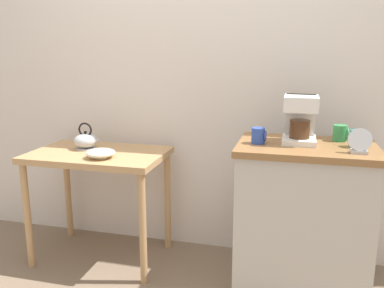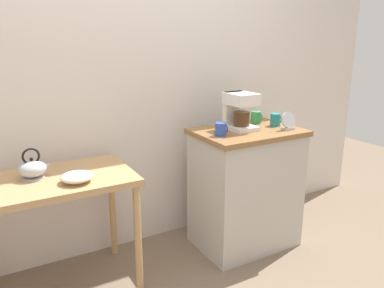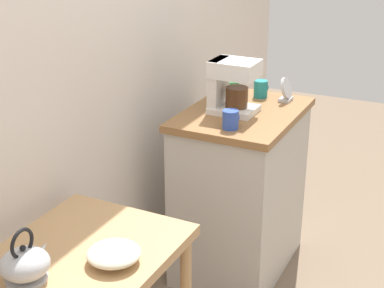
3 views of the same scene
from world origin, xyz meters
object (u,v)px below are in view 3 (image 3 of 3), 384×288
Objects in this scene: teakettle at (25,264)px; mug_tall_green at (232,89)px; coffee_maker at (230,84)px; mug_dark_teal at (261,89)px; table_clock at (286,91)px; bowl_stoneware at (114,254)px; mug_blue at (231,119)px.

mug_tall_green is at bearing -0.63° from teakettle.
mug_dark_teal is at bearing -9.94° from coffee_maker.
bowl_stoneware is at bearing 176.01° from table_clock.
bowl_stoneware is 1.48m from table_clock.
mug_dark_teal and mug_tall_green have the same top height.
teakettle is 1.61m from mug_tall_green.
table_clock reaches higher than mug_blue.
mug_blue reaches higher than teakettle.
coffee_maker is 0.26m from mug_tall_green.
bowl_stoneware is 0.28m from teakettle.
table_clock is at bearing -3.99° from bowl_stoneware.
table_clock reaches higher than mug_dark_teal.
coffee_maker is 0.36m from table_clock.
mug_dark_teal is 0.72× the size of table_clock.
teakettle is at bearing 136.52° from bowl_stoneware.
table_clock reaches higher than teakettle.
mug_blue is (1.16, -0.20, 0.13)m from teakettle.
coffee_maker is at bearing 23.96° from mug_blue.
bowl_stoneware is 1.48m from mug_dark_teal.
bowl_stoneware is at bearing -178.46° from mug_dark_teal.
mug_tall_green is 0.47m from mug_blue.
table_clock is at bearing -33.87° from coffee_maker.
mug_dark_teal reaches higher than teakettle.
mug_tall_green is 1.05× the size of mug_blue.
mug_dark_teal is (1.68, -0.15, 0.14)m from teakettle.
teakettle is 1.70m from table_clock.
mug_blue is at bearing -156.04° from coffee_maker.
coffee_maker reaches higher than mug_dark_teal.
mug_dark_teal is at bearing 4.85° from mug_blue.
bowl_stoneware is 1.98× the size of mug_dark_teal.
coffee_maker reaches higher than table_clock.
coffee_maker is 0.32m from mug_dark_teal.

